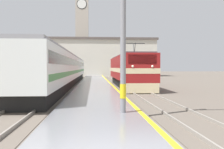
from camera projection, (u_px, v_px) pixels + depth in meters
ground_plane at (95, 84)px, 35.09m from camera, size 200.00×200.00×0.00m
platform at (95, 85)px, 30.10m from camera, size 3.91×140.00×0.29m
rail_track_near at (127, 86)px, 30.37m from camera, size 2.83×140.00×0.16m
rail_track_far at (63, 86)px, 29.85m from camera, size 2.84×140.00×0.16m
locomotive_train at (128, 71)px, 29.57m from camera, size 2.92×17.37×4.51m
passenger_train at (66, 69)px, 33.69m from camera, size 2.92×44.50×3.65m
catenary_mast at (126, 14)px, 10.87m from camera, size 3.00×0.26×8.10m
clock_tower at (82, 28)px, 73.26m from camera, size 4.38×4.38×25.06m
station_building at (94, 57)px, 64.64m from camera, size 30.46×8.43×9.19m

